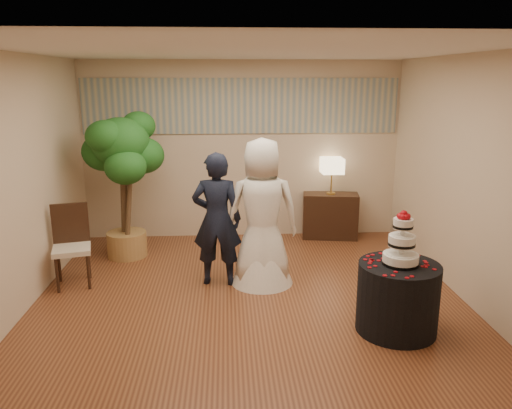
{
  "coord_description": "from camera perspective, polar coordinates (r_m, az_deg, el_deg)",
  "views": [
    {
      "loc": [
        -0.25,
        -5.39,
        2.53
      ],
      "look_at": [
        0.1,
        0.4,
        1.05
      ],
      "focal_mm": 35.0,
      "sensor_mm": 36.0,
      "label": 1
    }
  ],
  "objects": [
    {
      "name": "floor",
      "position": [
        5.97,
        -0.74,
        -10.8
      ],
      "size": [
        5.0,
        5.0,
        0.0
      ],
      "primitive_type": "cube",
      "color": "brown",
      "rests_on": "ground"
    },
    {
      "name": "ceiling",
      "position": [
        5.41,
        -0.84,
        17.16
      ],
      "size": [
        5.0,
        5.0,
        0.0
      ],
      "primitive_type": "cube",
      "color": "white",
      "rests_on": "wall_back"
    },
    {
      "name": "wall_back",
      "position": [
        7.98,
        -1.63,
        6.16
      ],
      "size": [
        5.0,
        0.06,
        2.8
      ],
      "primitive_type": "cube",
      "color": "beige",
      "rests_on": "ground"
    },
    {
      "name": "wall_front",
      "position": [
        3.12,
        1.36,
        -6.98
      ],
      "size": [
        5.0,
        0.06,
        2.8
      ],
      "primitive_type": "cube",
      "color": "beige",
      "rests_on": "ground"
    },
    {
      "name": "wall_left",
      "position": [
        5.96,
        -25.6,
        1.94
      ],
      "size": [
        0.06,
        5.0,
        2.8
      ],
      "primitive_type": "cube",
      "color": "beige",
      "rests_on": "ground"
    },
    {
      "name": "wall_right",
      "position": [
        6.16,
        23.16,
        2.57
      ],
      "size": [
        0.06,
        5.0,
        2.8
      ],
      "primitive_type": "cube",
      "color": "beige",
      "rests_on": "ground"
    },
    {
      "name": "mural_border",
      "position": [
        7.89,
        -1.66,
        11.18
      ],
      "size": [
        4.9,
        0.02,
        0.85
      ],
      "primitive_type": "cube",
      "color": "gray",
      "rests_on": "wall_back"
    },
    {
      "name": "groom",
      "position": [
        6.16,
        -4.49,
        -1.71
      ],
      "size": [
        0.65,
        0.46,
        1.67
      ],
      "primitive_type": "imported",
      "rotation": [
        0.0,
        0.0,
        3.04
      ],
      "color": "black",
      "rests_on": "floor"
    },
    {
      "name": "bride",
      "position": [
        6.14,
        0.7,
        -0.89
      ],
      "size": [
        0.92,
        0.81,
        1.84
      ],
      "primitive_type": "imported",
      "rotation": [
        0.0,
        0.0,
        3.17
      ],
      "color": "white",
      "rests_on": "floor"
    },
    {
      "name": "cake_table",
      "position": [
        5.35,
        15.87,
        -10.21
      ],
      "size": [
        1.06,
        1.06,
        0.72
      ],
      "primitive_type": "cylinder",
      "rotation": [
        0.0,
        0.0,
        -0.39
      ],
      "color": "black",
      "rests_on": "floor"
    },
    {
      "name": "wedding_cake",
      "position": [
        5.12,
        16.36,
        -3.67
      ],
      "size": [
        0.36,
        0.36,
        0.56
      ],
      "primitive_type": null,
      "color": "white",
      "rests_on": "cake_table"
    },
    {
      "name": "console",
      "position": [
        8.14,
        8.46,
        -1.28
      ],
      "size": [
        0.92,
        0.51,
        0.73
      ],
      "primitive_type": "cube",
      "rotation": [
        0.0,
        0.0,
        -0.15
      ],
      "color": "black",
      "rests_on": "floor"
    },
    {
      "name": "table_lamp",
      "position": [
        7.99,
        8.64,
        3.23
      ],
      "size": [
        0.34,
        0.34,
        0.58
      ],
      "primitive_type": null,
      "color": "beige",
      "rests_on": "console"
    },
    {
      "name": "ficus_tree",
      "position": [
        7.28,
        -14.95,
        2.16
      ],
      "size": [
        1.41,
        1.41,
        2.12
      ],
      "primitive_type": null,
      "rotation": [
        0.0,
        0.0,
        -0.95
      ],
      "color": "#1E591C",
      "rests_on": "floor"
    },
    {
      "name": "side_chair",
      "position": [
        6.57,
        -20.34,
        -4.57
      ],
      "size": [
        0.57,
        0.58,
        1.01
      ],
      "primitive_type": null,
      "rotation": [
        0.0,
        0.0,
        0.24
      ],
      "color": "black",
      "rests_on": "floor"
    }
  ]
}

